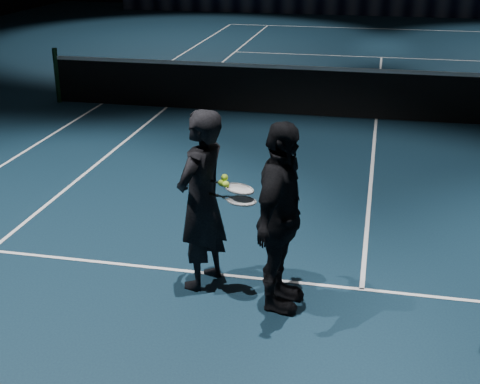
{
  "coord_description": "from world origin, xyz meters",
  "views": [
    {
      "loc": [
        0.02,
        -12.36,
        3.4
      ],
      "look_at": [
        -1.18,
        -6.71,
        1.08
      ],
      "focal_mm": 50.0,
      "sensor_mm": 36.0,
      "label": 1
    }
  ],
  "objects_px": {
    "player_b": "(280,218)",
    "racket_upper": "(239,189)",
    "racket_lower": "(242,201)",
    "player_a": "(201,200)",
    "tennis_balls": "(224,182)"
  },
  "relations": [
    {
      "from": "player_a",
      "to": "racket_upper",
      "type": "bearing_deg",
      "value": 97.18
    },
    {
      "from": "player_b",
      "to": "racket_lower",
      "type": "relative_size",
      "value": 2.67
    },
    {
      "from": "racket_lower",
      "to": "tennis_balls",
      "type": "distance_m",
      "value": 0.25
    },
    {
      "from": "player_b",
      "to": "player_a",
      "type": "bearing_deg",
      "value": 79.52
    },
    {
      "from": "racket_lower",
      "to": "player_a",
      "type": "bearing_deg",
      "value": 180.0
    },
    {
      "from": "racket_upper",
      "to": "tennis_balls",
      "type": "bearing_deg",
      "value": -170.43
    },
    {
      "from": "racket_lower",
      "to": "racket_upper",
      "type": "bearing_deg",
      "value": 141.34
    },
    {
      "from": "player_b",
      "to": "racket_upper",
      "type": "xyz_separation_m",
      "value": [
        -0.42,
        0.18,
        0.19
      ]
    },
    {
      "from": "player_a",
      "to": "player_b",
      "type": "xyz_separation_m",
      "value": [
        0.81,
        -0.26,
        0.0
      ]
    },
    {
      "from": "player_b",
      "to": "tennis_balls",
      "type": "distance_m",
      "value": 0.64
    },
    {
      "from": "racket_lower",
      "to": "racket_upper",
      "type": "relative_size",
      "value": 1.0
    },
    {
      "from": "racket_lower",
      "to": "tennis_balls",
      "type": "height_order",
      "value": "tennis_balls"
    },
    {
      "from": "racket_lower",
      "to": "tennis_balls",
      "type": "relative_size",
      "value": 5.67
    },
    {
      "from": "player_a",
      "to": "racket_lower",
      "type": "height_order",
      "value": "player_a"
    },
    {
      "from": "player_b",
      "to": "racket_upper",
      "type": "distance_m",
      "value": 0.49
    }
  ]
}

